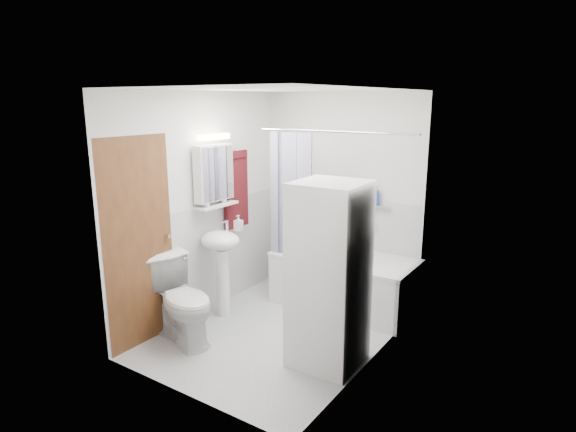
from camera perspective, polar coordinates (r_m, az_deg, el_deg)
The scene contains 20 objects.
floor at distance 5.05m, azimuth -1.04°, elevation -13.56°, with size 2.60×2.60×0.00m, color silver.
room_walls at distance 4.57m, azimuth -1.12°, elevation 3.26°, with size 2.60×2.60×2.60m.
wainscot at distance 5.04m, azimuth 0.83°, elevation -6.20°, with size 1.98×2.58×2.58m.
door at distance 4.89m, azimuth -14.03°, elevation -2.31°, with size 0.05×2.00×2.00m.
bathtub at distance 5.52m, azimuth 6.62°, elevation -7.41°, with size 1.59×0.75×0.61m.
tub_spout at distance 5.55m, azimuth 10.18°, elevation -1.03°, with size 0.04×0.04×0.12m, color silver.
curtain_rod at distance 4.89m, azimuth 5.45°, elevation 9.94°, with size 0.02×0.02×1.77m, color silver.
shower_curtain at distance 5.25m, azimuth 0.36°, elevation 1.98°, with size 0.55×0.02×1.45m.
sink at distance 5.22m, azimuth -7.93°, elevation -4.43°, with size 0.44×0.37×1.04m.
medicine_cabinet at distance 5.19m, azimuth -8.77°, elevation 5.23°, with size 0.13×0.50×0.71m.
shelf at distance 5.25m, azimuth -8.50°, elevation 1.28°, with size 0.18×0.54×0.03m, color silver.
shower_caddy at distance 5.47m, azimuth 10.72°, elevation 1.15°, with size 0.22×0.06×0.02m, color silver.
towel at distance 5.55m, azimuth -6.18°, elevation 3.29°, with size 0.07×0.37×0.90m.
washer_dryer at distance 4.22m, azimuth 4.83°, elevation -7.01°, with size 0.61×0.60×1.65m.
toilet at distance 4.85m, azimuth -12.48°, elevation -9.77°, with size 0.47×0.84×0.82m, color white.
soap_pump at distance 5.30m, azimuth -5.88°, elevation -1.30°, with size 0.08×0.17×0.08m, color gray.
shelf_bottle at distance 5.13m, azimuth -9.64°, elevation 1.49°, with size 0.07×0.18×0.07m, color gray.
shelf_cup at distance 5.32m, azimuth -7.66°, elevation 2.17°, with size 0.10×0.09×0.10m, color gray.
shampoo_a at distance 5.52m, azimuth 9.27°, elevation 2.12°, with size 0.13×0.17×0.13m, color gray.
shampoo_b at distance 5.47m, azimuth 10.40°, elevation 1.72°, with size 0.08×0.21×0.08m, color #2B3AAE.
Camera 1 is at (2.56, -3.70, 2.31)m, focal length 30.00 mm.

